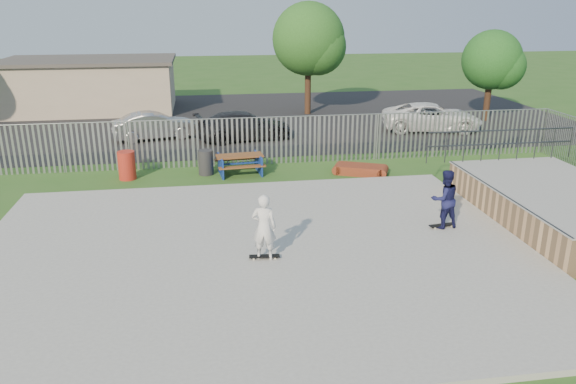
{
  "coord_description": "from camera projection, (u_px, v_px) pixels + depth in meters",
  "views": [
    {
      "loc": [
        -1.21,
        -13.76,
        6.52
      ],
      "look_at": [
        1.22,
        2.0,
        1.1
      ],
      "focal_mm": 35.0,
      "sensor_mm": 36.0,
      "label": 1
    }
  ],
  "objects": [
    {
      "name": "trash_bin_grey",
      "position": [
        206.0,
        162.0,
        22.18
      ],
      "size": [
        0.59,
        0.59,
        0.98
      ],
      "primitive_type": "cylinder",
      "color": "#28282B",
      "rests_on": "ground"
    },
    {
      "name": "quarter_pipe",
      "position": [
        557.0,
        205.0,
        17.31
      ],
      "size": [
        5.5,
        7.05,
        2.19
      ],
      "color": "tan",
      "rests_on": "ground"
    },
    {
      "name": "trash_bin_red",
      "position": [
        127.0,
        165.0,
        21.58
      ],
      "size": [
        0.66,
        0.66,
        1.09
      ],
      "primitive_type": "cylinder",
      "color": "#AF281A",
      "rests_on": "ground"
    },
    {
      "name": "building",
      "position": [
        91.0,
        85.0,
        34.99
      ],
      "size": [
        10.4,
        6.4,
        3.2
      ],
      "color": "#BBA990",
      "rests_on": "ground"
    },
    {
      "name": "tree_right",
      "position": [
        492.0,
        60.0,
        31.36
      ],
      "size": [
        3.3,
        3.3,
        5.09
      ],
      "color": "#3E2718",
      "rests_on": "ground"
    },
    {
      "name": "funbox",
      "position": [
        360.0,
        170.0,
        22.32
      ],
      "size": [
        2.0,
        1.56,
        0.36
      ],
      "rotation": [
        0.0,
        0.0,
        -0.43
      ],
      "color": "maroon",
      "rests_on": "ground"
    },
    {
      "name": "car_dark",
      "position": [
        244.0,
        126.0,
        27.64
      ],
      "size": [
        5.06,
        2.81,
        1.39
      ],
      "primitive_type": "imported",
      "rotation": [
        0.0,
        0.0,
        1.76
      ],
      "color": "black",
      "rests_on": "parking_lot"
    },
    {
      "name": "picnic_table",
      "position": [
        240.0,
        164.0,
        22.3
      ],
      "size": [
        1.97,
        1.68,
        0.77
      ],
      "rotation": [
        0.0,
        0.0,
        0.1
      ],
      "color": "brown",
      "rests_on": "ground"
    },
    {
      "name": "skater_navy",
      "position": [
        445.0,
        199.0,
        16.44
      ],
      "size": [
        0.94,
        0.78,
        1.77
      ],
      "primitive_type": "imported",
      "rotation": [
        0.0,
        0.0,
        3.28
      ],
      "color": "#151743",
      "rests_on": "concrete_slab"
    },
    {
      "name": "fence",
      "position": [
        270.0,
        171.0,
        19.26
      ],
      "size": [
        26.04,
        16.02,
        2.0
      ],
      "color": "gray",
      "rests_on": "ground"
    },
    {
      "name": "car_silver",
      "position": [
        155.0,
        126.0,
        27.79
      ],
      "size": [
        4.29,
        2.34,
        1.34
      ],
      "primitive_type": "imported",
      "rotation": [
        0.0,
        0.0,
        1.81
      ],
      "color": "#A8A8AD",
      "rests_on": "parking_lot"
    },
    {
      "name": "parking_lot",
      "position": [
        223.0,
        119.0,
        32.92
      ],
      "size": [
        40.0,
        18.0,
        0.02
      ],
      "primitive_type": "cube",
      "color": "black",
      "rests_on": "ground"
    },
    {
      "name": "skateboard_b",
      "position": [
        264.0,
        257.0,
        14.66
      ],
      "size": [
        0.81,
        0.27,
        0.08
      ],
      "rotation": [
        0.0,
        0.0,
        -0.08
      ],
      "color": "black",
      "rests_on": "concrete_slab"
    },
    {
      "name": "skater_white",
      "position": [
        264.0,
        227.0,
        14.39
      ],
      "size": [
        0.73,
        0.57,
        1.77
      ],
      "primitive_type": "imported",
      "rotation": [
        0.0,
        0.0,
        2.88
      ],
      "color": "white",
      "rests_on": "concrete_slab"
    },
    {
      "name": "concrete_slab",
      "position": [
        255.0,
        254.0,
        15.12
      ],
      "size": [
        15.0,
        12.0,
        0.15
      ],
      "primitive_type": "cube",
      "color": "#979692",
      "rests_on": "ground"
    },
    {
      "name": "tree_mid",
      "position": [
        308.0,
        39.0,
        32.95
      ],
      "size": [
        4.27,
        4.27,
        6.58
      ],
      "color": "#432A1B",
      "rests_on": "ground"
    },
    {
      "name": "skateboard_a",
      "position": [
        442.0,
        226.0,
        16.71
      ],
      "size": [
        0.82,
        0.31,
        0.08
      ],
      "rotation": [
        0.0,
        0.0,
        0.14
      ],
      "color": "black",
      "rests_on": "concrete_slab"
    },
    {
      "name": "ground",
      "position": [
        255.0,
        256.0,
        15.14
      ],
      "size": [
        120.0,
        120.0,
        0.0
      ],
      "primitive_type": "plane",
      "color": "#2F5C1F",
      "rests_on": "ground"
    },
    {
      "name": "car_white",
      "position": [
        432.0,
        117.0,
        29.65
      ],
      "size": [
        5.51,
        3.27,
        1.43
      ],
      "primitive_type": "imported",
      "rotation": [
        0.0,
        0.0,
        1.39
      ],
      "color": "white",
      "rests_on": "parking_lot"
    }
  ]
}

